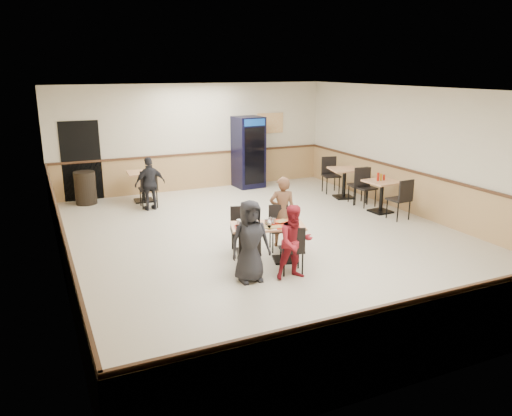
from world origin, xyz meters
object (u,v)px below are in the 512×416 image
side_table_far (344,178)px  trash_bin (85,188)px  back_table (143,182)px  main_table (268,237)px  diner_woman_right (295,242)px  diner_woman_left (250,241)px  pepsi_cooler (248,152)px  diner_man_opposite (282,212)px  lone_diner (150,184)px  side_table_near (382,191)px

side_table_far → trash_bin: size_ratio=1.06×
back_table → trash_bin: size_ratio=0.93×
main_table → diner_woman_right: diner_woman_right is taller
diner_woman_left → diner_woman_right: size_ratio=1.09×
diner_woman_right → pepsi_cooler: pepsi_cooler is taller
diner_man_opposite → lone_diner: size_ratio=1.06×
back_table → trash_bin: trash_bin is taller
lone_diner → pepsi_cooler: size_ratio=0.64×
diner_woman_left → main_table: bearing=47.2°
side_table_near → pepsi_cooler: 4.29m
lone_diner → diner_woman_right: bearing=95.6°
back_table → lone_diner: bearing=-90.0°
lone_diner → pepsi_cooler: pepsi_cooler is taller
main_table → side_table_far: side_table_far is taller
pepsi_cooler → diner_woman_left: bearing=-117.2°
diner_woman_right → lone_diner: lone_diner is taller
diner_woman_right → diner_man_opposite: 1.59m
lone_diner → pepsi_cooler: bearing=-165.8°
diner_woman_left → side_table_near: bearing=29.4°
side_table_far → pepsi_cooler: (-1.82, 2.28, 0.49)m
pepsi_cooler → lone_diner: bearing=-161.9°
diner_woman_left → back_table: 5.87m
diner_woman_right → side_table_near: diner_woman_right is taller
side_table_far → trash_bin: (-6.44, 2.24, -0.11)m
lone_diner → back_table: lone_diner is taller
diner_woman_left → side_table_near: diner_woman_left is taller
pepsi_cooler → back_table: bearing=-176.8°
diner_woman_left → pepsi_cooler: size_ratio=0.67×
diner_woman_right → side_table_near: 4.64m
side_table_far → back_table: (-5.03, 1.89, -0.01)m
side_table_far → back_table: bearing=159.4°
diner_woman_left → side_table_far: size_ratio=1.53×
lone_diner → back_table: bearing=-97.7°
diner_man_opposite → lone_diner: bearing=-43.0°
diner_man_opposite → main_table: bearing=67.0°
diner_woman_right → lone_diner: size_ratio=0.96×
diner_woman_right → side_table_far: bearing=52.3°
main_table → diner_man_opposite: bearing=62.1°
diner_woman_right → back_table: size_ratio=1.60×
lone_diner → side_table_near: lone_diner is taller
diner_man_opposite → side_table_near: bearing=-139.8°
lone_diner → side_table_far: lone_diner is taller
side_table_near → diner_woman_left: bearing=-152.2°
main_table → side_table_far: 5.12m
pepsi_cooler → trash_bin: (-4.62, -0.04, -0.61)m
diner_woman_left → side_table_far: diner_woman_left is taller
lone_diner → back_table: size_ratio=1.67×
diner_woman_left → pepsi_cooler: bearing=68.2°
diner_woman_right → trash_bin: 6.93m
side_table_near → side_table_far: size_ratio=0.87×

